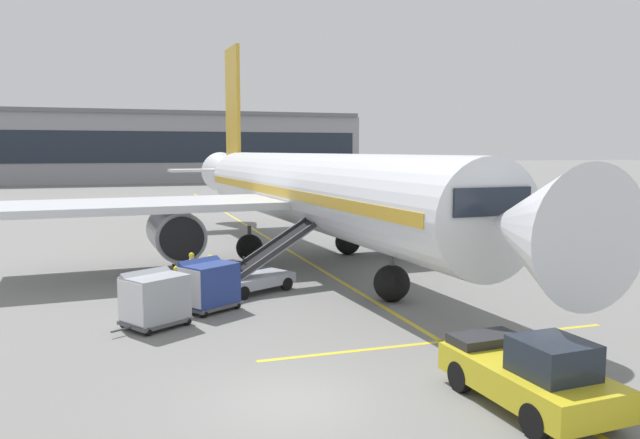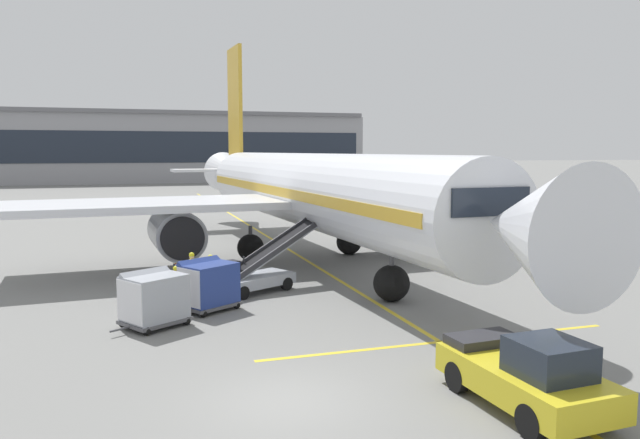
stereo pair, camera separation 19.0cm
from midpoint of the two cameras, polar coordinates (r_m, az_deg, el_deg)
ground_plane at (r=15.30m, az=-2.67°, el=-16.59°), size 600.00×600.00×0.00m
parked_airplane at (r=33.23m, az=-1.13°, el=2.63°), size 31.12×41.04×13.89m
belt_loader at (r=26.35m, az=-5.53°, el=-4.82°), size 5.31×3.61×2.91m
baggage_cart_lead at (r=23.51m, az=-10.24°, el=-5.90°), size 2.73×2.42×1.91m
baggage_cart_second at (r=21.74m, az=-15.00°, el=-7.03°), size 2.73×2.42×1.91m
pushback_tug at (r=15.43m, az=19.06°, el=-13.45°), size 2.36×4.52×1.83m
ground_crew_by_loader at (r=23.18m, az=-10.79°, el=-6.09°), size 0.33×0.56×1.74m
ground_crew_by_carts at (r=26.30m, az=-11.62°, el=-4.62°), size 0.34×0.55×1.74m
ground_crew_marshaller at (r=25.59m, az=-9.93°, el=-4.89°), size 0.38×0.53×1.74m
ground_crew_wingwalker at (r=23.45m, az=-12.98°, el=-6.00°), size 0.40×0.50×1.74m
safety_cone_engine_keepout at (r=29.41m, az=-12.07°, el=-4.71°), size 0.67×0.67×0.76m
safety_cone_wingtip at (r=33.00m, az=-12.83°, el=-3.59°), size 0.59×0.59×0.67m
apron_guidance_line_lead_in at (r=33.02m, az=-0.82°, el=-3.99°), size 0.20×110.00×0.01m
apron_guidance_line_stop_bar at (r=20.01m, az=11.59°, el=-11.08°), size 12.00×0.20×0.01m
terminal_building at (r=125.26m, az=-18.70°, el=6.38°), size 95.18×21.66×13.25m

